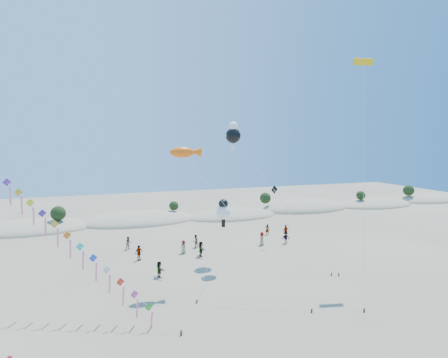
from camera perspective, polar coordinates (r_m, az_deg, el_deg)
dune_ridge at (r=63.97m, az=-11.94°, el=-6.19°), size 145.30×11.49×5.57m
fish_kite at (r=34.39m, az=-5.83°, el=4.03°), size 9.11×10.00×12.79m
cartoon_kite_low at (r=38.25m, az=-0.11°, el=-4.84°), size 5.53×7.59×7.42m
cartoon_kite_high at (r=42.90m, az=1.42°, el=6.87°), size 8.37×11.09×15.49m
parafoil_kite at (r=40.07m, az=20.44°, el=15.61°), size 6.68×8.43×21.33m
dark_kite at (r=45.90m, az=9.38°, el=-4.12°), size 1.08×12.40×7.68m
beachgoers at (r=45.69m, az=-2.05°, el=-10.02°), size 22.08×12.59×1.76m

